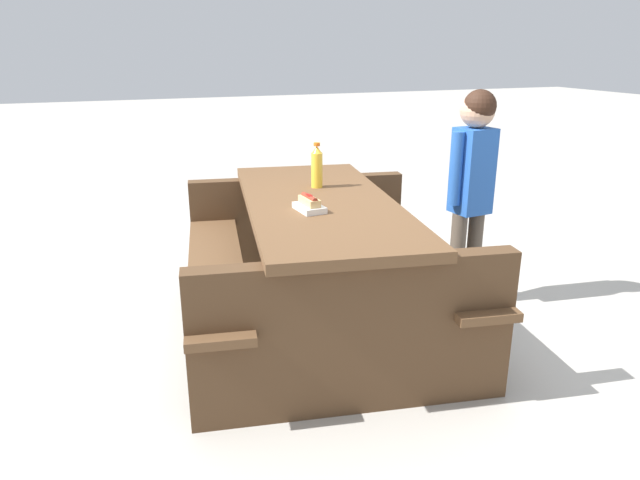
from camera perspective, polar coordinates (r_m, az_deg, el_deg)
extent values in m
plane|color=#B7B2A8|center=(3.34, 0.00, -8.55)|extent=(30.00, 30.00, 0.00)
cube|color=brown|center=(3.08, 0.00, 3.53)|extent=(1.90, 1.05, 0.05)
cube|color=brown|center=(3.32, 9.54, -0.97)|extent=(1.82, 0.57, 0.04)
cube|color=brown|center=(3.12, -10.16, -2.28)|extent=(1.82, 0.57, 0.04)
cube|color=#4D3520|center=(2.51, 3.43, -9.42)|extent=(0.33, 1.40, 0.70)
cube|color=#4D3520|center=(3.92, -2.16, 1.15)|extent=(0.33, 1.40, 0.70)
cylinder|color=yellow|center=(3.32, -0.31, 6.82)|extent=(0.06, 0.06, 0.20)
cone|color=yellow|center=(3.30, -0.31, 8.82)|extent=(0.06, 0.06, 0.04)
cylinder|color=orange|center=(3.29, -0.31, 9.32)|extent=(0.04, 0.04, 0.02)
cube|color=white|center=(2.86, -1.04, 3.16)|extent=(0.19, 0.12, 0.03)
cube|color=#D8B272|center=(2.85, -1.04, 3.80)|extent=(0.15, 0.07, 0.04)
cylinder|color=maroon|center=(2.85, -1.05, 4.15)|extent=(0.14, 0.04, 0.03)
ellipsoid|color=maroon|center=(2.84, -1.05, 4.38)|extent=(0.07, 0.03, 0.01)
cylinder|color=brown|center=(3.61, 13.18, -1.91)|extent=(0.09, 0.09, 0.58)
cylinder|color=brown|center=(3.69, 14.74, -1.58)|extent=(0.09, 0.09, 0.58)
cube|color=#2659B2|center=(3.50, 14.65, 6.54)|extent=(0.20, 0.21, 0.49)
cylinder|color=#2659B2|center=(3.42, 13.12, 6.79)|extent=(0.07, 0.07, 0.42)
cylinder|color=#2659B2|center=(3.58, 16.18, 7.06)|extent=(0.07, 0.07, 0.42)
sphere|color=tan|center=(3.45, 15.13, 12.12)|extent=(0.19, 0.19, 0.19)
sphere|color=#331E14|center=(3.44, 15.32, 12.49)|extent=(0.18, 0.18, 0.18)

